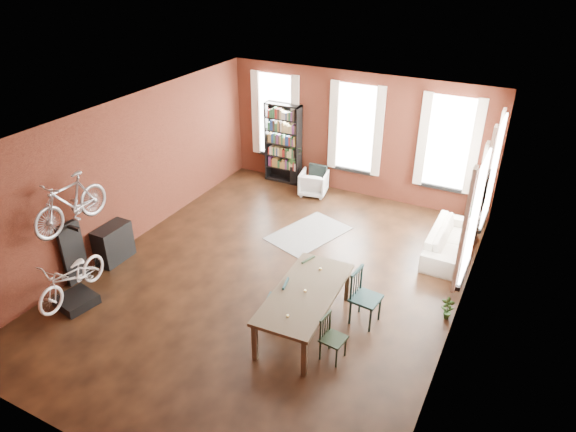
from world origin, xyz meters
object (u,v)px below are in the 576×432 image
Objects in this scene: dining_chair_d at (366,298)px; console_table at (113,243)px; white_armchair at (314,182)px; bicycle_floor at (68,260)px; bookshelf at (283,143)px; plant_stand at (295,174)px; dining_chair_b at (302,273)px; dining_chair_a at (277,300)px; bike_trainer at (76,301)px; dining_table at (305,310)px; dining_chair_c at (333,339)px; cream_sofa at (451,237)px.

dining_chair_d is 5.40m from console_table.
bicycle_floor is (-1.95, -6.25, 0.64)m from white_armchair.
bookshelf reaches higher than plant_stand.
dining_chair_b is at bearing 28.09° from bicycle_floor.
console_table is at bearing -103.83° from bookshelf.
dining_chair_a is 1.01× the size of console_table.
plant_stand reaches higher than bike_trainer.
plant_stand is at bearing 74.69° from bicycle_floor.
dining_table is 6.01m from plant_stand.
bike_trainer is 1.58m from console_table.
dining_chair_d is (1.39, -0.32, 0.12)m from dining_chair_b.
dining_chair_c is (1.24, -1.41, 0.00)m from dining_chair_b.
bike_trainer is at bearing 107.71° from dining_chair_c.
console_table is (-1.28, -5.20, -0.70)m from bookshelf.
bookshelf reaches higher than cream_sofa.
dining_chair_c is (0.73, -0.47, 0.02)m from dining_table.
dining_chair_c is 0.36× the size of bookshelf.
cream_sofa is 1.29× the size of bicycle_floor.
dining_chair_b is 4.26m from bicycle_floor.
dining_chair_a is 0.37× the size of bookshelf.
white_armchair is at bearing 110.15° from dining_table.
bicycle_floor is at bearing -97.07° from bookshelf.
dining_table is 4.31m from bicycle_floor.
white_armchair is 0.43× the size of bicycle_floor.
cream_sofa is at bearing 150.43° from white_armchair.
bookshelf is at bearing 76.17° from console_table.
dining_chair_c is 1.14× the size of white_armchair.
dining_chair_c is at bearing 58.23° from dining_chair_a.
dining_chair_b is 0.99× the size of console_table.
dining_chair_a reaches higher than white_armchair.
console_table is (-5.22, 0.56, 0.00)m from dining_chair_c.
console_table reaches higher than white_armchair.
console_table is (-3.98, -0.85, 0.00)m from dining_chair_b.
bicycle_floor reaches higher than dining_chair_c.
bike_trainer is (-1.95, -6.28, -0.26)m from white_armchair.
white_armchair is at bearing -28.38° from plant_stand.
dining_chair_d reaches higher than console_table.
bookshelf is at bearing -30.87° from white_armchair.
dining_chair_a is at bearing 16.92° from dining_chair_b.
dining_chair_b is at bearing 33.47° from bike_trainer.
bookshelf reaches higher than bicycle_floor.
bicycle_floor is at bearing 130.66° from cream_sofa.
dining_chair_d reaches higher than cream_sofa.
white_armchair is at bearing 72.73° from bike_trainer.
dining_chair_c is at bearing -35.54° from dining_table.
dining_chair_c is 0.77× the size of dining_chair_d.
white_armchair is 0.86m from plant_stand.
cream_sofa is at bearing 61.13° from dining_table.
cream_sofa is at bearing -10.09° from dining_chair_d.
bicycle_floor is (-5.78, -4.96, 0.58)m from cream_sofa.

